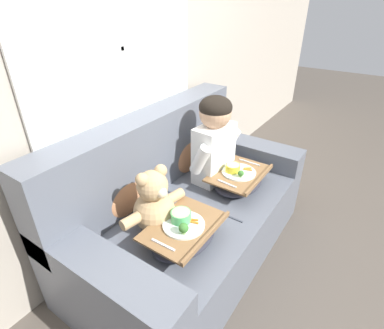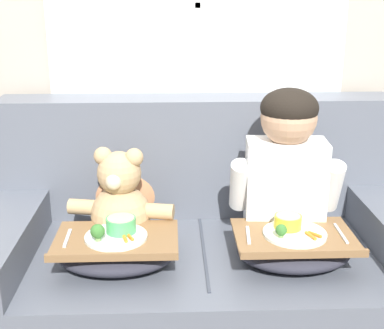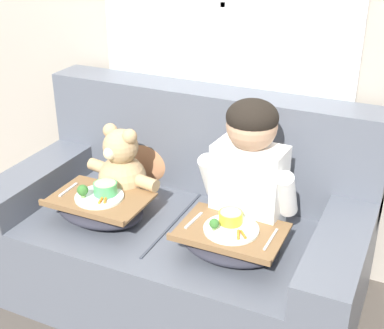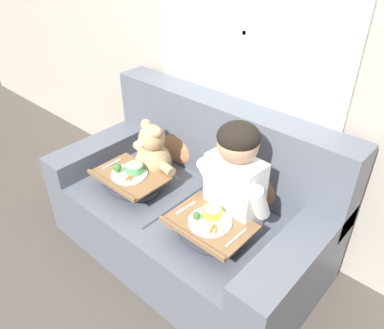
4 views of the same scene
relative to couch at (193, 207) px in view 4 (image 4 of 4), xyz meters
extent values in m
plane|color=#4C443D|center=(0.00, -0.07, -0.35)|extent=(14.00, 14.00, 0.00)
cube|color=#A89E8E|center=(0.00, 0.50, 0.95)|extent=(8.00, 0.05, 2.60)
cube|color=white|center=(0.00, 0.45, 1.04)|extent=(1.37, 0.02, 1.08)
cube|color=black|center=(0.00, 0.46, 1.04)|extent=(1.32, 0.01, 1.03)
cube|color=white|center=(0.00, 0.45, 1.04)|extent=(0.02, 0.02, 1.03)
cube|color=white|center=(0.00, 0.45, 1.04)|extent=(1.32, 0.02, 0.02)
cube|color=#565B66|center=(0.00, -0.07, -0.12)|extent=(1.78, 0.96, 0.46)
cube|color=#565B66|center=(0.00, 0.29, 0.38)|extent=(1.78, 0.22, 0.54)
cube|color=#565B66|center=(-0.78, -0.07, 0.19)|extent=(0.22, 0.96, 0.16)
cube|color=#565B66|center=(0.78, -0.07, 0.19)|extent=(0.22, 0.96, 0.16)
cube|color=#3D424C|center=(0.00, -0.09, 0.11)|extent=(0.01, 0.70, 0.01)
ellipsoid|color=#B2754C|center=(0.33, 0.22, 0.28)|extent=(0.36, 0.17, 0.37)
ellipsoid|color=#B2754C|center=(-0.33, 0.22, 0.28)|extent=(0.34, 0.16, 0.35)
cube|color=white|center=(0.33, -0.03, 0.33)|extent=(0.33, 0.20, 0.43)
sphere|color=tan|center=(0.33, -0.03, 0.63)|extent=(0.22, 0.22, 0.22)
ellipsoid|color=black|center=(0.33, -0.03, 0.67)|extent=(0.23, 0.23, 0.16)
cylinder|color=white|center=(0.15, -0.03, 0.36)|extent=(0.09, 0.17, 0.24)
cylinder|color=white|center=(0.52, -0.06, 0.36)|extent=(0.09, 0.17, 0.24)
sphere|color=tan|center=(-0.33, -0.03, 0.23)|extent=(0.25, 0.25, 0.25)
sphere|color=tan|center=(-0.33, -0.03, 0.41)|extent=(0.18, 0.18, 0.18)
sphere|color=tan|center=(-0.40, -0.02, 0.48)|extent=(0.07, 0.07, 0.07)
sphere|color=tan|center=(-0.27, -0.04, 0.48)|extent=(0.07, 0.07, 0.07)
sphere|color=beige|center=(-0.35, -0.11, 0.40)|extent=(0.06, 0.06, 0.06)
sphere|color=black|center=(-0.35, -0.12, 0.41)|extent=(0.02, 0.02, 0.02)
cylinder|color=tan|center=(-0.49, 0.00, 0.26)|extent=(0.13, 0.09, 0.06)
cylinder|color=tan|center=(-0.18, -0.06, 0.26)|extent=(0.13, 0.09, 0.06)
cylinder|color=tan|center=(-0.41, -0.14, 0.14)|extent=(0.08, 0.12, 0.06)
cylinder|color=tan|center=(-0.30, -0.16, 0.14)|extent=(0.08, 0.12, 0.06)
ellipsoid|color=#2D2D38|center=(0.33, -0.24, 0.16)|extent=(0.43, 0.32, 0.11)
cube|color=brown|center=(0.33, -0.24, 0.22)|extent=(0.45, 0.33, 0.01)
cube|color=brown|center=(0.33, -0.40, 0.24)|extent=(0.45, 0.02, 0.02)
cylinder|color=silver|center=(0.33, -0.24, 0.24)|extent=(0.24, 0.24, 0.01)
cylinder|color=yellow|center=(0.32, -0.20, 0.27)|extent=(0.10, 0.10, 0.05)
cylinder|color=#E5D189|center=(0.32, -0.20, 0.29)|extent=(0.09, 0.09, 0.01)
sphere|color=#38702D|center=(0.27, -0.28, 0.27)|extent=(0.04, 0.04, 0.04)
cylinder|color=#7A9E56|center=(0.27, -0.28, 0.25)|extent=(0.02, 0.02, 0.02)
cylinder|color=orange|center=(0.38, -0.28, 0.25)|extent=(0.03, 0.06, 0.01)
cylinder|color=orange|center=(0.40, -0.27, 0.25)|extent=(0.05, 0.05, 0.01)
cube|color=silver|center=(0.16, -0.24, 0.23)|extent=(0.02, 0.14, 0.01)
cube|color=silver|center=(0.51, -0.24, 0.23)|extent=(0.01, 0.17, 0.01)
ellipsoid|color=#2D2D38|center=(-0.33, -0.24, 0.16)|extent=(0.44, 0.31, 0.11)
cube|color=brown|center=(-0.33, -0.24, 0.22)|extent=(0.46, 0.32, 0.01)
cube|color=brown|center=(-0.33, -0.39, 0.24)|extent=(0.46, 0.02, 0.02)
cylinder|color=silver|center=(-0.33, -0.24, 0.24)|extent=(0.23, 0.23, 0.01)
cylinder|color=#4CAD60|center=(-0.32, -0.21, 0.27)|extent=(0.11, 0.11, 0.06)
cylinder|color=#E5D189|center=(-0.32, -0.21, 0.29)|extent=(0.10, 0.10, 0.01)
sphere|color=#38702D|center=(-0.40, -0.28, 0.28)|extent=(0.05, 0.05, 0.05)
cylinder|color=#7A9E56|center=(-0.40, -0.28, 0.25)|extent=(0.02, 0.02, 0.02)
cylinder|color=orange|center=(-0.30, -0.28, 0.25)|extent=(0.03, 0.06, 0.01)
cylinder|color=orange|center=(-0.28, -0.27, 0.25)|extent=(0.03, 0.05, 0.01)
cube|color=silver|center=(-0.51, -0.24, 0.23)|extent=(0.02, 0.14, 0.01)
camera|label=1|loc=(-1.35, -0.98, 1.34)|focal=28.00mm
camera|label=2|loc=(-0.12, -2.05, 1.10)|focal=50.00mm
camera|label=3|loc=(1.00, -2.06, 1.47)|focal=50.00mm
camera|label=4|loc=(1.27, -1.43, 1.61)|focal=35.00mm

